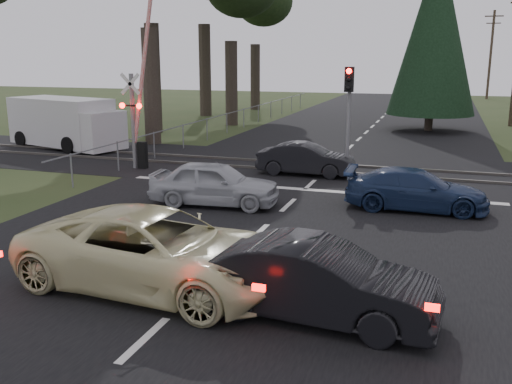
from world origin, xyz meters
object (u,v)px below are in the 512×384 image
at_px(utility_pole_far, 491,53).
at_px(dark_hatchback, 317,281).
at_px(traffic_signal_center, 349,103).
at_px(crossing_signal, 138,118).
at_px(silver_car, 215,184).
at_px(dark_car_far, 306,159).
at_px(white_van, 68,123).
at_px(cream_coupe, 156,251).
at_px(blue_sedan, 416,190).

bearing_deg(utility_pole_far, dark_hatchback, -96.09).
xyz_separation_m(traffic_signal_center, utility_pole_far, (7.50, 44.32, 1.92)).
height_order(crossing_signal, silver_car, crossing_signal).
relative_size(crossing_signal, silver_car, 1.75).
bearing_deg(silver_car, dark_car_far, -22.23).
bearing_deg(dark_car_far, white_van, 78.00).
bearing_deg(white_van, cream_coupe, -33.38).
distance_m(traffic_signal_center, utility_pole_far, 44.99).
height_order(utility_pole_far, silver_car, utility_pole_far).
relative_size(silver_car, white_van, 0.60).
xyz_separation_m(crossing_signal, silver_car, (5.11, -4.46, -1.38)).
height_order(cream_coupe, white_van, white_van).
relative_size(utility_pole_far, dark_car_far, 2.42).
bearing_deg(traffic_signal_center, cream_coupe, -98.76).
bearing_deg(utility_pole_far, traffic_signal_center, -99.60).
height_order(silver_car, white_van, white_van).
xyz_separation_m(traffic_signal_center, silver_car, (-3.16, -5.35, -2.13)).
xyz_separation_m(dark_hatchback, dark_car_far, (-3.04, 11.99, -0.08)).
bearing_deg(dark_hatchback, utility_pole_far, -1.56).
xyz_separation_m(cream_coupe, blue_sedan, (4.53, 7.71, -0.17)).
xyz_separation_m(blue_sedan, white_van, (-17.00, 6.66, 0.63)).
bearing_deg(dark_car_far, dark_hatchback, -165.71).
distance_m(blue_sedan, white_van, 18.27).
bearing_deg(white_van, silver_car, -20.23).
bearing_deg(crossing_signal, silver_car, -41.07).
height_order(silver_car, dark_car_far, silver_car).
xyz_separation_m(traffic_signal_center, cream_coupe, (-1.80, -11.68, -2.03)).
relative_size(crossing_signal, utility_pole_far, 0.77).
relative_size(traffic_signal_center, dark_car_far, 1.10).
bearing_deg(dark_hatchback, traffic_signal_center, 11.59).
bearing_deg(utility_pole_far, blue_sedan, -95.64).
distance_m(utility_pole_far, white_van, 47.11).
distance_m(utility_pole_far, silver_car, 50.96).
bearing_deg(cream_coupe, utility_pole_far, -5.06).
height_order(cream_coupe, silver_car, cream_coupe).
bearing_deg(utility_pole_far, crossing_signal, -109.23).
distance_m(dark_hatchback, white_van, 21.56).
bearing_deg(cream_coupe, silver_car, 16.51).
xyz_separation_m(cream_coupe, dark_hatchback, (3.29, -0.34, -0.08)).
relative_size(dark_hatchback, blue_sedan, 1.00).
bearing_deg(silver_car, cream_coupe, -173.24).
xyz_separation_m(crossing_signal, blue_sedan, (11.01, -3.07, -1.45)).
relative_size(dark_hatchback, white_van, 0.63).
bearing_deg(crossing_signal, dark_hatchback, -48.75).
height_order(dark_hatchback, blue_sedan, dark_hatchback).
bearing_deg(cream_coupe, dark_car_far, 3.14).
height_order(traffic_signal_center, cream_coupe, traffic_signal_center).
xyz_separation_m(crossing_signal, white_van, (-5.99, 3.58, -0.82)).
bearing_deg(cream_coupe, blue_sedan, -26.07).
xyz_separation_m(crossing_signal, dark_hatchback, (9.76, -11.13, -1.37)).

